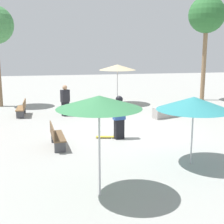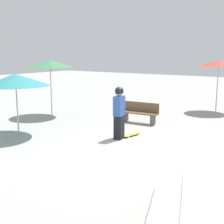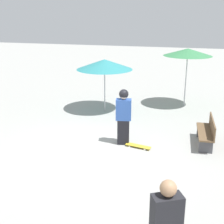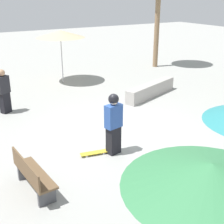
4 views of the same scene
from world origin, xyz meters
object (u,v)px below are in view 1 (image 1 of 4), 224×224
skater_main (119,116)px  concrete_ledge (177,111)px  skateboard (106,137)px  shade_umbrella_teal (194,103)px  shade_umbrella_tan (117,67)px  bystander_watching (65,101)px  bench_near (22,108)px  palm_tree_center_left (207,16)px  shade_umbrella_green (99,102)px  bench_far (56,136)px

skater_main → concrete_ledge: skater_main is taller
skater_main → skateboard: (-0.18, -0.52, -0.90)m
skateboard → shade_umbrella_teal: (3.39, 2.13, 1.90)m
skater_main → shade_umbrella_tan: size_ratio=0.69×
bystander_watching → concrete_ledge: bearing=-40.2°
bench_near → concrete_ledge: bearing=-101.1°
skater_main → palm_tree_center_left: bearing=-145.3°
skater_main → shade_umbrella_teal: 3.72m
bench_near → shade_umbrella_teal: bearing=-145.3°
shade_umbrella_green → palm_tree_center_left: size_ratio=0.36×
shade_umbrella_green → palm_tree_center_left: (-12.98, 9.53, 3.36)m
skateboard → concrete_ledge: 5.76m
bench_far → palm_tree_center_left: 14.69m
bench_near → bystander_watching: bystander_watching is taller
bench_far → shade_umbrella_green: size_ratio=0.64×
skater_main → bystander_watching: (-4.85, -1.87, -0.12)m
bench_far → shade_umbrella_green: 4.67m
shade_umbrella_teal → bystander_watching: shade_umbrella_teal is taller
skateboard → shade_umbrella_teal: shade_umbrella_teal is taller
bench_far → shade_umbrella_teal: shade_umbrella_teal is taller
skateboard → shade_umbrella_tan: 8.28m
shade_umbrella_teal → palm_tree_center_left: 13.59m
shade_umbrella_tan → shade_umbrella_teal: 11.03m
shade_umbrella_tan → shade_umbrella_teal: size_ratio=1.12×
shade_umbrella_green → shade_umbrella_tan: shade_umbrella_tan is taller
bench_near → shade_umbrella_green: bearing=-165.1°
palm_tree_center_left → bystander_watching: (3.36, -9.81, -4.90)m
skater_main → concrete_ledge: 5.50m
shade_umbrella_green → bystander_watching: 9.75m
skater_main → palm_tree_center_left: size_ratio=0.25×
skater_main → palm_tree_center_left: (-8.21, 7.93, 4.78)m
skater_main → palm_tree_center_left: 12.38m
palm_tree_center_left → concrete_ledge: bearing=-39.9°
bench_near → skater_main: bearing=-141.3°
shade_umbrella_tan → shade_umbrella_teal: bearing=-0.4°
shade_umbrella_green → shade_umbrella_teal: (-1.57, 3.20, -0.41)m
concrete_ledge → palm_tree_center_left: palm_tree_center_left is taller
skater_main → shade_umbrella_green: bearing=60.2°
concrete_ledge → bench_far: size_ratio=1.93×
shade_umbrella_green → shade_umbrella_teal: shade_umbrella_green is taller
bench_near → shade_umbrella_green: 10.60m
skateboard → shade_umbrella_tan: shade_umbrella_tan is taller
bench_far → shade_umbrella_teal: size_ratio=0.71×
skater_main → palm_tree_center_left: palm_tree_center_left is taller
skateboard → bench_near: bearing=-43.1°
skater_main → shade_umbrella_tan: (-7.81, 1.68, 1.45)m
shade_umbrella_green → shade_umbrella_tan: 13.01m
skateboard → shade_umbrella_teal: 4.43m
palm_tree_center_left → bystander_watching: palm_tree_center_left is taller
skateboard → bystander_watching: bearing=-62.5°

